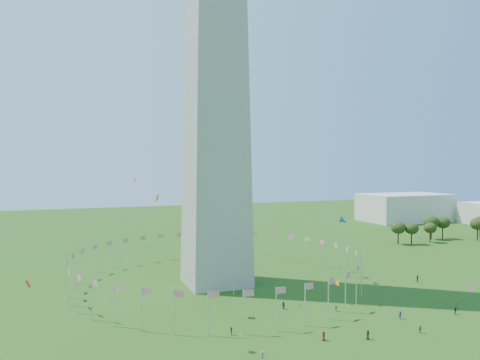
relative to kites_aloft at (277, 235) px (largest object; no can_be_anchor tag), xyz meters
name	(u,v)px	position (x,y,z in m)	size (l,w,h in m)	color
ground	(299,349)	(-5.69, -21.71, -17.72)	(600.00, 600.00, 0.00)	#1F4610
flag_ring	(216,268)	(-5.69, 28.29, -13.22)	(80.24, 80.24, 9.00)	silver
gov_building_east_a	(405,207)	(144.31, 128.29, -9.72)	(50.00, 30.00, 16.00)	beige
crowd	(349,335)	(5.50, -20.82, -16.87)	(103.77, 56.17, 1.94)	#571613
kites_aloft	(277,235)	(0.00, 0.00, 0.00)	(120.36, 67.85, 33.88)	blue
tree_line_east	(441,230)	(109.90, 63.81, -12.87)	(53.27, 15.99, 10.57)	#304517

